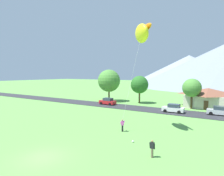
{
  "coord_description": "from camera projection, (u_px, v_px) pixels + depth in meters",
  "views": [
    {
      "loc": [
        14.46,
        -11.09,
        7.77
      ],
      "look_at": [
        -0.77,
        13.46,
        5.61
      ],
      "focal_mm": 30.35,
      "sensor_mm": 36.0,
      "label": 1
    }
  ],
  "objects": [
    {
      "name": "house_left_center",
      "position": [
        208.0,
        97.0,
        44.05
      ],
      "size": [
        10.24,
        8.54,
        4.49
      ],
      "color": "beige",
      "rests_on": "ground"
    },
    {
      "name": "watcher_person",
      "position": [
        152.0,
        148.0,
        17.55
      ],
      "size": [
        0.56,
        0.24,
        1.68
      ],
      "color": "#70604C",
      "rests_on": "ground"
    },
    {
      "name": "road_strip",
      "position": [
        150.0,
        110.0,
        41.09
      ],
      "size": [
        160.0,
        6.21,
        0.08
      ],
      "primitive_type": "cube",
      "color": "#2D2D33",
      "rests_on": "ground"
    },
    {
      "name": "soccer_ball",
      "position": [
        133.0,
        141.0,
        21.45
      ],
      "size": [
        0.24,
        0.24,
        0.24
      ],
      "primitive_type": "sphere",
      "color": "white",
      "rests_on": "ground"
    },
    {
      "name": "tree_near_right",
      "position": [
        140.0,
        85.0,
        50.01
      ],
      "size": [
        4.67,
        4.67,
        7.28
      ],
      "color": "#4C3823",
      "rests_on": "ground"
    },
    {
      "name": "ground_plane",
      "position": [
        43.0,
        158.0,
        17.58
      ],
      "size": [
        400.0,
        400.0,
        0.0
      ],
      "primitive_type": "plane",
      "color": "#609E47"
    },
    {
      "name": "parked_car_white_mid_east",
      "position": [
        173.0,
        108.0,
        37.95
      ],
      "size": [
        4.22,
        2.11,
        1.68
      ],
      "color": "white",
      "rests_on": "road_strip"
    },
    {
      "name": "tree_left_of_center",
      "position": [
        192.0,
        88.0,
        41.95
      ],
      "size": [
        4.09,
        4.09,
        6.75
      ],
      "color": "#4C3823",
      "rests_on": "ground"
    },
    {
      "name": "parked_car_red_mid_west",
      "position": [
        108.0,
        101.0,
        47.53
      ],
      "size": [
        4.25,
        2.18,
        1.68
      ],
      "color": "red",
      "rests_on": "road_strip"
    },
    {
      "name": "parked_car_silver_west_end",
      "position": [
        220.0,
        111.0,
        35.33
      ],
      "size": [
        4.24,
        2.15,
        1.68
      ],
      "color": "#B7BCC1",
      "rests_on": "road_strip"
    },
    {
      "name": "mountain_far_east_ridge",
      "position": [
        189.0,
        69.0,
        156.5
      ],
      "size": [
        92.58,
        92.58,
        23.15
      ],
      "primitive_type": "cone",
      "color": "gray",
      "rests_on": "ground"
    },
    {
      "name": "tree_center",
      "position": [
        109.0,
        81.0,
        53.37
      ],
      "size": [
        6.31,
        6.31,
        9.0
      ],
      "color": "#4C3823",
      "rests_on": "ground"
    },
    {
      "name": "kite_flyer_with_kite",
      "position": [
        142.0,
        34.0,
        25.4
      ],
      "size": [
        4.07,
        4.48,
        14.53
      ],
      "color": "black",
      "rests_on": "ground"
    }
  ]
}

